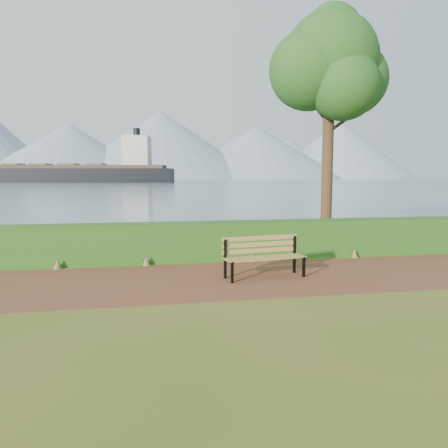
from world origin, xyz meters
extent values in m
plane|color=#425518|center=(0.00, 0.00, 0.00)|extent=(140.00, 140.00, 0.00)
cube|color=brown|center=(0.00, 0.30, 0.01)|extent=(40.00, 3.40, 0.01)
cube|color=#154B15|center=(0.00, 2.60, 0.50)|extent=(32.00, 0.85, 1.00)
cube|color=#486674|center=(0.00, 260.00, 0.01)|extent=(700.00, 510.00, 0.00)
cone|color=gray|center=(-60.00, 395.00, 24.00)|extent=(160.00, 160.00, 48.00)
cone|color=gray|center=(20.00, 405.00, 31.00)|extent=(190.00, 190.00, 62.00)
cone|color=gray|center=(110.00, 400.00, 25.00)|extent=(170.00, 170.00, 50.00)
cone|color=gray|center=(200.00, 410.00, 29.00)|extent=(150.00, 150.00, 58.00)
cone|color=gray|center=(-10.00, 430.00, 17.50)|extent=(120.00, 120.00, 35.00)
cone|color=gray|center=(150.00, 425.00, 20.00)|extent=(130.00, 130.00, 40.00)
cube|color=black|center=(0.62, -0.10, 0.22)|extent=(0.06, 0.07, 0.45)
cube|color=black|center=(0.56, 0.34, 0.43)|extent=(0.06, 0.07, 0.86)
cube|color=black|center=(0.59, 0.12, 0.42)|extent=(0.12, 0.52, 0.05)
cube|color=black|center=(2.28, 0.13, 0.22)|extent=(0.06, 0.07, 0.45)
cube|color=black|center=(2.22, 0.57, 0.43)|extent=(0.06, 0.07, 0.86)
cube|color=black|center=(2.25, 0.35, 0.42)|extent=(0.12, 0.52, 0.05)
cube|color=olive|center=(1.45, 0.05, 0.45)|extent=(1.79, 0.34, 0.03)
cube|color=olive|center=(1.43, 0.17, 0.45)|extent=(1.79, 0.34, 0.03)
cube|color=olive|center=(1.41, 0.30, 0.45)|extent=(1.79, 0.34, 0.03)
cube|color=olive|center=(1.39, 0.42, 0.45)|extent=(1.79, 0.34, 0.03)
cube|color=olive|center=(1.39, 0.48, 0.57)|extent=(1.79, 0.29, 0.10)
cube|color=olive|center=(1.39, 0.48, 0.71)|extent=(1.79, 0.29, 0.10)
cube|color=olive|center=(1.39, 0.48, 0.85)|extent=(1.79, 0.29, 0.10)
cylinder|color=#332114|center=(4.75, 4.51, 3.19)|extent=(0.35, 0.35, 6.38)
sphere|color=#1B511C|center=(4.75, 4.51, 5.85)|extent=(3.01, 3.01, 3.01)
sphere|color=#1B511C|center=(5.57, 4.65, 5.31)|extent=(2.30, 2.30, 2.30)
sphere|color=#1B511C|center=(4.02, 4.44, 5.49)|extent=(2.48, 2.48, 2.48)
sphere|color=#1B511C|center=(4.92, 3.85, 4.96)|extent=(2.13, 2.13, 2.13)
sphere|color=#1B511C|center=(4.47, 5.09, 6.29)|extent=(1.95, 1.95, 1.95)
sphere|color=#1B511C|center=(4.85, 4.58, 6.73)|extent=(1.77, 1.77, 1.77)
cylinder|color=#332114|center=(5.14, 4.51, 3.90)|extent=(0.93, 0.11, 0.70)
cylinder|color=#332114|center=(4.39, 4.60, 4.34)|extent=(0.72, 0.33, 0.64)
cube|color=black|center=(-24.11, 160.96, 1.54)|extent=(72.56, 25.79, 7.18)
cube|color=#47342A|center=(-24.11, 160.96, 5.75)|extent=(66.71, 23.51, 1.23)
cube|color=beige|center=(-1.63, 156.24, 11.28)|extent=(10.77, 10.17, 11.28)
cylinder|color=black|center=(-1.63, 156.24, 17.95)|extent=(2.46, 2.46, 3.59)
cube|color=brown|center=(-46.58, 165.68, 6.57)|extent=(7.41, 7.89, 0.82)
cube|color=brown|center=(-36.55, 163.57, 6.57)|extent=(7.41, 7.89, 0.82)
cube|color=brown|center=(-26.52, 161.46, 6.57)|extent=(7.41, 7.89, 0.82)
cube|color=brown|center=(-16.48, 159.36, 6.57)|extent=(7.41, 7.89, 0.82)
camera|label=1|loc=(-1.24, -8.79, 2.21)|focal=35.00mm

